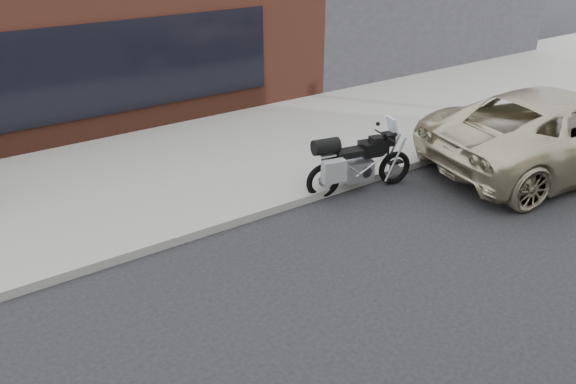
% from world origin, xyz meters
% --- Properties ---
extents(ground, '(120.00, 120.00, 0.00)m').
position_xyz_m(ground, '(0.00, 0.00, 0.00)').
color(ground, black).
rests_on(ground, ground).
extents(near_sidewalk, '(44.00, 6.00, 0.15)m').
position_xyz_m(near_sidewalk, '(0.00, 7.00, 0.07)').
color(near_sidewalk, gray).
rests_on(near_sidewalk, ground).
extents(storefront, '(14.00, 10.07, 4.50)m').
position_xyz_m(storefront, '(-2.00, 13.98, 2.25)').
color(storefront, '#52261A').
rests_on(storefront, ground).
extents(motorcycle, '(2.19, 0.80, 1.40)m').
position_xyz_m(motorcycle, '(1.85, 3.91, 0.60)').
color(motorcycle, black).
rests_on(motorcycle, ground).
extents(minivan, '(6.18, 3.58, 1.62)m').
position_xyz_m(minivan, '(6.11, 2.49, 0.81)').
color(minivan, '#C3B697').
rests_on(minivan, ground).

